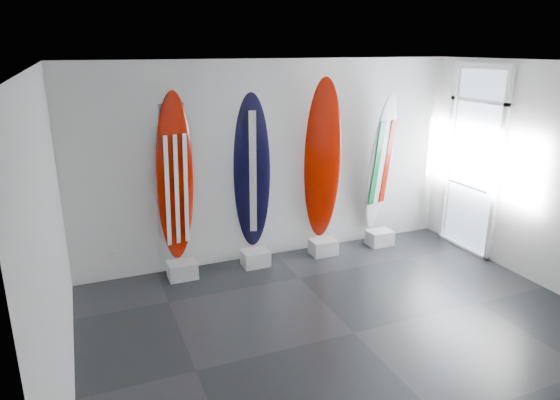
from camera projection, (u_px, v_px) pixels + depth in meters
name	position (u px, v px, depth m)	size (l,w,h in m)	color
floor	(354.00, 333.00, 5.74)	(6.00, 6.00, 0.00)	black
ceiling	(368.00, 64.00, 4.86)	(6.00, 6.00, 0.00)	white
wall_back	(274.00, 162.00, 7.51)	(6.00, 6.00, 0.00)	silver
wall_left	(54.00, 252.00, 4.21)	(5.00, 5.00, 0.00)	silver
display_block_usa	(182.00, 270.00, 7.08)	(0.40, 0.30, 0.24)	silver
surfboard_usa	(175.00, 179.00, 6.78)	(0.54, 0.08, 2.39)	#7E0B00
display_block_navy	(255.00, 258.00, 7.48)	(0.40, 0.30, 0.24)	silver
surfboard_navy	(252.00, 173.00, 7.19)	(0.53, 0.08, 2.35)	black
display_block_swiss	(323.00, 247.00, 7.89)	(0.40, 0.30, 0.24)	silver
surfboard_swiss	(323.00, 161.00, 7.57)	(0.57, 0.08, 2.52)	#7E0B00
display_block_italy	(380.00, 238.00, 8.27)	(0.40, 0.30, 0.24)	silver
surfboard_italy	(381.00, 163.00, 7.99)	(0.52, 0.08, 2.28)	white
wall_outlet	(112.00, 257.00, 6.94)	(0.09, 0.02, 0.13)	silver
glass_door	(473.00, 163.00, 7.77)	(0.12, 1.16, 2.85)	white
balcony	(528.00, 209.00, 8.53)	(2.80, 2.20, 1.20)	slate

